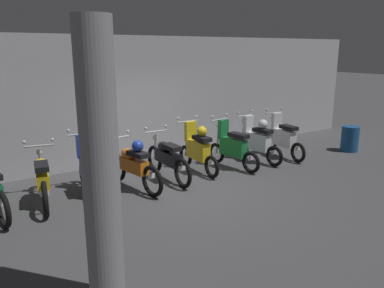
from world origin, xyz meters
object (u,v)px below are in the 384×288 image
at_px(motorbike_slot_1, 42,179).
at_px(motorbike_slot_8, 283,138).
at_px(motorbike_slot_2, 88,169).
at_px(motorbike_slot_3, 133,164).
at_px(motorbike_slot_4, 167,158).
at_px(motorbike_slot_7, 257,140).
at_px(motorbike_slot_5, 197,149).
at_px(motorbike_slot_6, 232,147).
at_px(trash_bin, 350,139).
at_px(support_pillar, 100,170).

distance_m(motorbike_slot_1, motorbike_slot_8, 6.25).
xyz_separation_m(motorbike_slot_2, motorbike_slot_3, (0.89, -0.22, 0.00)).
bearing_deg(motorbike_slot_4, motorbike_slot_2, 177.44).
bearing_deg(motorbike_slot_3, motorbike_slot_2, 166.27).
relative_size(motorbike_slot_7, motorbike_slot_8, 1.00).
bearing_deg(motorbike_slot_7, motorbike_slot_4, 179.94).
bearing_deg(motorbike_slot_7, motorbike_slot_3, -177.85).
bearing_deg(motorbike_slot_4, motorbike_slot_3, -171.31).
height_order(motorbike_slot_2, motorbike_slot_3, motorbike_slot_2).
bearing_deg(motorbike_slot_5, motorbike_slot_6, -13.01).
xyz_separation_m(motorbike_slot_1, motorbike_slot_6, (4.45, -0.14, 0.04)).
bearing_deg(motorbike_slot_4, motorbike_slot_1, 178.90).
height_order(motorbike_slot_8, trash_bin, motorbike_slot_8).
distance_m(motorbike_slot_4, motorbike_slot_5, 0.90).
relative_size(motorbike_slot_2, motorbike_slot_3, 0.87).
xyz_separation_m(motorbike_slot_4, motorbike_slot_5, (0.89, 0.11, 0.08)).
relative_size(motorbike_slot_3, motorbike_slot_6, 1.16).
relative_size(motorbike_slot_5, support_pillar, 0.52).
bearing_deg(trash_bin, support_pillar, -161.85).
distance_m(motorbike_slot_7, motorbike_slot_8, 0.90).
bearing_deg(motorbike_slot_8, motorbike_slot_3, -179.06).
relative_size(motorbike_slot_4, motorbike_slot_7, 1.16).
height_order(motorbike_slot_1, trash_bin, motorbike_slot_1).
bearing_deg(motorbike_slot_5, support_pillar, -135.51).
height_order(support_pillar, trash_bin, support_pillar).
bearing_deg(motorbike_slot_5, motorbike_slot_1, -179.03).
bearing_deg(motorbike_slot_4, support_pillar, -128.30).
xyz_separation_m(motorbike_slot_5, trash_bin, (4.76, -0.79, -0.20)).
height_order(motorbike_slot_1, motorbike_slot_8, motorbike_slot_8).
distance_m(motorbike_slot_6, motorbike_slot_7, 0.90).
distance_m(motorbike_slot_2, motorbike_slot_4, 1.78).
distance_m(motorbike_slot_3, motorbike_slot_7, 3.57).
distance_m(motorbike_slot_1, motorbike_slot_4, 2.67).
xyz_separation_m(motorbike_slot_3, motorbike_slot_8, (4.47, 0.07, -0.00)).
bearing_deg(support_pillar, trash_bin, 18.15).
distance_m(support_pillar, trash_bin, 8.88).
relative_size(motorbike_slot_3, trash_bin, 2.65).
xyz_separation_m(motorbike_slot_1, motorbike_slot_2, (0.89, 0.03, 0.04)).
relative_size(motorbike_slot_4, trash_bin, 2.68).
relative_size(motorbike_slot_1, motorbike_slot_6, 1.16).
height_order(motorbike_slot_8, support_pillar, support_pillar).
bearing_deg(motorbike_slot_3, motorbike_slot_8, 0.94).
bearing_deg(motorbike_slot_8, support_pillar, -151.89).
xyz_separation_m(motorbike_slot_4, motorbike_slot_8, (3.58, -0.06, 0.04)).
relative_size(motorbike_slot_2, trash_bin, 2.31).
bearing_deg(support_pillar, motorbike_slot_6, 36.58).
bearing_deg(motorbike_slot_6, motorbike_slot_1, 178.15).
distance_m(motorbike_slot_2, motorbike_slot_8, 5.36).
relative_size(motorbike_slot_5, trash_bin, 2.31).
height_order(motorbike_slot_1, motorbike_slot_7, motorbike_slot_7).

